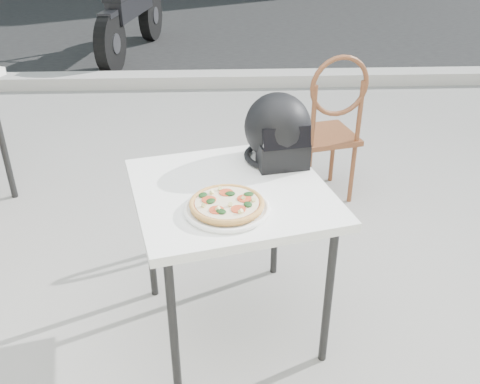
{
  "coord_description": "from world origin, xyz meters",
  "views": [
    {
      "loc": [
        -0.08,
        -2.27,
        1.74
      ],
      "look_at": [
        -0.01,
        -0.55,
        0.76
      ],
      "focal_mm": 40.0,
      "sensor_mm": 36.0,
      "label": 1
    }
  ],
  "objects_px": {
    "cafe_table_main": "(231,202)",
    "cafe_chair_main": "(330,121)",
    "motorcycle": "(132,15)",
    "helmet": "(278,132)",
    "pizza": "(227,204)",
    "plate": "(227,209)"
  },
  "relations": [
    {
      "from": "cafe_table_main",
      "to": "motorcycle",
      "type": "xyz_separation_m",
      "value": [
        -1.03,
        4.62,
        -0.19
      ]
    },
    {
      "from": "plate",
      "to": "cafe_chair_main",
      "type": "bearing_deg",
      "value": 63.62
    },
    {
      "from": "cafe_table_main",
      "to": "pizza",
      "type": "distance_m",
      "value": 0.19
    },
    {
      "from": "plate",
      "to": "motorcycle",
      "type": "bearing_deg",
      "value": 101.96
    },
    {
      "from": "pizza",
      "to": "cafe_chair_main",
      "type": "relative_size",
      "value": 0.32
    },
    {
      "from": "cafe_table_main",
      "to": "cafe_chair_main",
      "type": "height_order",
      "value": "cafe_chair_main"
    },
    {
      "from": "plate",
      "to": "pizza",
      "type": "bearing_deg",
      "value": 79.62
    },
    {
      "from": "plate",
      "to": "cafe_chair_main",
      "type": "xyz_separation_m",
      "value": [
        0.64,
        1.29,
        -0.19
      ]
    },
    {
      "from": "pizza",
      "to": "cafe_chair_main",
      "type": "xyz_separation_m",
      "value": [
        0.64,
        1.29,
        -0.21
      ]
    },
    {
      "from": "cafe_chair_main",
      "to": "cafe_table_main",
      "type": "bearing_deg",
      "value": 47.67
    },
    {
      "from": "motorcycle",
      "to": "helmet",
      "type": "bearing_deg",
      "value": -63.34
    },
    {
      "from": "cafe_table_main",
      "to": "cafe_chair_main",
      "type": "relative_size",
      "value": 0.95
    },
    {
      "from": "cafe_chair_main",
      "to": "motorcycle",
      "type": "height_order",
      "value": "motorcycle"
    },
    {
      "from": "plate",
      "to": "pizza",
      "type": "distance_m",
      "value": 0.02
    },
    {
      "from": "cafe_table_main",
      "to": "pizza",
      "type": "xyz_separation_m",
      "value": [
        -0.02,
        -0.17,
        0.1
      ]
    },
    {
      "from": "cafe_table_main",
      "to": "plate",
      "type": "height_order",
      "value": "plate"
    },
    {
      "from": "pizza",
      "to": "motorcycle",
      "type": "distance_m",
      "value": 4.9
    },
    {
      "from": "pizza",
      "to": "helmet",
      "type": "xyz_separation_m",
      "value": [
        0.23,
        0.42,
        0.1
      ]
    },
    {
      "from": "helmet",
      "to": "motorcycle",
      "type": "relative_size",
      "value": 0.17
    },
    {
      "from": "cafe_chair_main",
      "to": "helmet",
      "type": "bearing_deg",
      "value": 51.31
    },
    {
      "from": "cafe_table_main",
      "to": "helmet",
      "type": "height_order",
      "value": "helmet"
    },
    {
      "from": "pizza",
      "to": "cafe_chair_main",
      "type": "bearing_deg",
      "value": 63.62
    }
  ]
}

